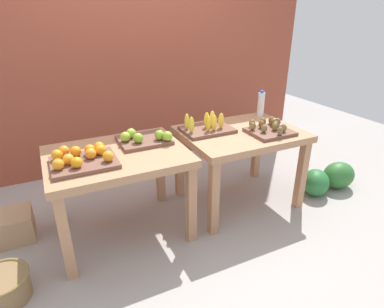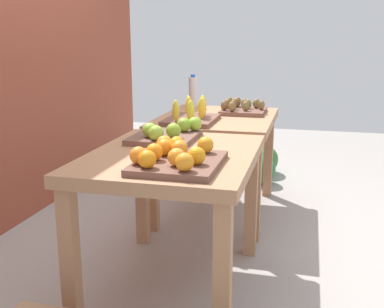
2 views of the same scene
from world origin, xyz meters
TOP-DOWN VIEW (x-y plane):
  - ground_plane at (0.00, 0.00)m, footprint 8.00×8.00m
  - back_wall at (0.00, 1.35)m, footprint 4.40×0.12m
  - display_table_left at (-0.56, 0.00)m, footprint 1.04×0.80m
  - display_table_right at (0.56, 0.00)m, footprint 1.04×0.80m
  - orange_bin at (-0.81, -0.09)m, footprint 0.44×0.37m
  - apple_bin at (-0.31, 0.11)m, footprint 0.40×0.35m
  - banana_crate at (0.27, 0.11)m, footprint 0.44×0.32m
  - kiwi_bin at (0.75, -0.15)m, footprint 0.36×0.33m
  - water_bottle at (0.98, 0.28)m, footprint 0.07×0.07m
  - watermelon_pile at (1.51, -0.25)m, footprint 0.69×0.40m
  - wicker_basket at (-1.43, -0.35)m, footprint 0.35×0.35m
  - cardboard_produce_box at (-1.43, 0.30)m, footprint 0.40×0.30m

SIDE VIEW (x-z plane):
  - ground_plane at x=0.00m, z-range 0.00..0.00m
  - wicker_basket at x=-1.43m, z-range 0.01..0.20m
  - cardboard_produce_box at x=-1.43m, z-range 0.00..0.23m
  - watermelon_pile at x=1.51m, z-range 0.00..0.27m
  - display_table_left at x=-0.56m, z-range 0.26..0.98m
  - display_table_right at x=0.56m, z-range 0.26..0.98m
  - kiwi_bin at x=0.75m, z-range 0.71..0.81m
  - apple_bin at x=-0.31m, z-range 0.70..0.81m
  - orange_bin at x=-0.81m, z-range 0.71..0.82m
  - banana_crate at x=0.27m, z-range 0.68..0.85m
  - water_bottle at x=0.98m, z-range 0.72..0.98m
  - back_wall at x=0.00m, z-range 0.00..3.00m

